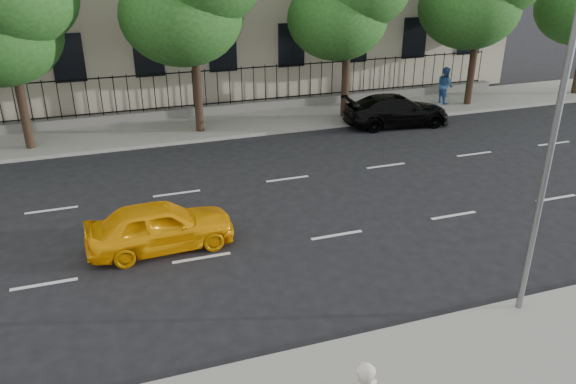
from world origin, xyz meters
name	(u,v)px	position (x,y,z in m)	size (l,w,h in m)	color
ground	(376,280)	(0.00, 0.00, 0.00)	(120.00, 120.00, 0.00)	black
far_sidewalk	(239,123)	(0.00, 14.00, 0.07)	(60.00, 4.00, 0.15)	gray
lane_markings	(309,204)	(0.00, 4.75, 0.01)	(49.60, 4.62, 0.01)	silver
iron_fence	(230,102)	(0.00, 15.70, 0.65)	(30.00, 0.50, 2.20)	slate
street_light	(542,89)	(2.50, -1.77, 5.15)	(0.25, 3.32, 8.05)	slate
tree_b	(4,1)	(-8.96, 13.36, 5.84)	(5.53, 5.12, 8.97)	#382619
yellow_taxi	(160,226)	(-4.93, 3.42, 0.69)	(1.63, 4.04, 1.38)	#FFAB08
black_sedan	(397,110)	(6.88, 11.50, 0.72)	(2.01, 4.93, 1.43)	black
pedestrian_far	(445,85)	(10.90, 13.75, 1.08)	(0.90, 0.70, 1.86)	#2C5898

